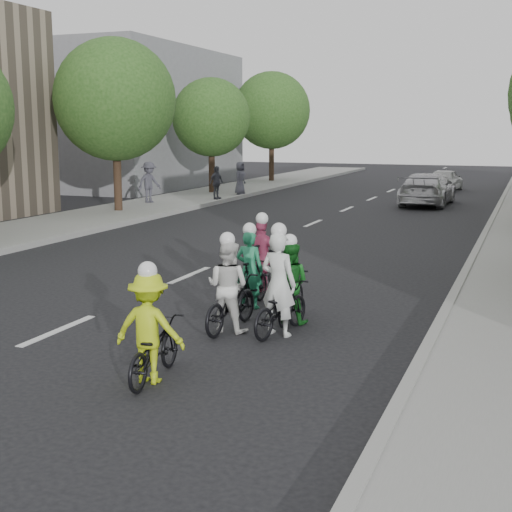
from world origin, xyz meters
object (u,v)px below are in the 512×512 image
Objects in this scene: cyclist_2 at (229,296)px; follow_car_lead at (427,189)px; follow_car_trail at (445,180)px; cyclist_5 at (151,338)px; cyclist_0 at (251,278)px; cyclist_1 at (290,289)px; spectator_2 at (240,178)px; spectator_1 at (216,183)px; cyclist_4 at (280,299)px; cyclist_3 at (263,263)px; spectator_0 at (149,182)px.

cyclist_2 reaches higher than follow_car_lead.
cyclist_2 is at bearing 95.44° from follow_car_trail.
cyclist_5 is at bearing 94.31° from cyclist_2.
cyclist_2 is at bearing 100.67° from cyclist_0.
cyclist_1 is 28.94m from follow_car_trail.
cyclist_2 is 0.35× the size of follow_car_lead.
spectator_2 reaches higher than follow_car_trail.
follow_car_lead is at bearing -90.86° from cyclist_1.
cyclist_2 is 23.89m from spectator_2.
cyclist_0 is 0.33× the size of follow_car_lead.
cyclist_5 reaches higher than cyclist_1.
spectator_1 is (-9.34, -2.31, 0.20)m from follow_car_lead.
follow_car_lead is (0.24, 24.46, 0.12)m from cyclist_5.
follow_car_lead is (0.50, 20.18, 0.15)m from cyclist_0.
follow_car_trail is (0.10, 32.48, 0.01)m from cyclist_5.
spectator_1 is at bearing -51.45° from cyclist_4.
cyclist_1 is at bearing -128.15° from cyclist_2.
follow_car_lead is at bearing -85.81° from cyclist_3.
cyclist_0 is at bearing -42.27° from cyclist_4.
spectator_0 reaches higher than cyclist_2.
cyclist_2 is 20.35m from spectator_0.
cyclist_0 is at bearing -154.86° from spectator_2.
cyclist_4 is at bearing -153.82° from spectator_2.
cyclist_2 is 21.79m from follow_car_lead.
spectator_0 reaches higher than follow_car_lead.
follow_car_trail is at bearing -87.48° from follow_car_lead.
spectator_1 is (-9.97, 19.39, 0.32)m from cyclist_4.
spectator_0 is 1.17× the size of spectator_1.
spectator_0 reaches higher than cyclist_1.
cyclist_1 is 1.19m from cyclist_2.
cyclist_3 reaches higher than cyclist_5.
cyclist_3 reaches higher than cyclist_2.
cyclist_4 reaches higher than cyclist_2.
cyclist_3 is at bearing -76.68° from cyclist_2.
spectator_0 is (-11.33, -12.85, 0.44)m from follow_car_trail.
cyclist_1 is 0.95× the size of cyclist_5.
spectator_0 reaches higher than spectator_2.
cyclist_5 is 26.38m from spectator_2.
follow_car_lead is 9.26m from spectator_2.
cyclist_1 is 0.80m from cyclist_4.
follow_car_lead is at bearing 96.67° from follow_car_trail.
spectator_0 is (-12.10, 16.88, 0.45)m from cyclist_4.
cyclist_5 is at bearing 95.47° from follow_car_trail.
cyclist_5 is 24.46m from follow_car_lead.
spectator_1 reaches higher than cyclist_0.
cyclist_5 is at bearing -158.00° from spectator_2.
spectator_2 reaches higher than cyclist_5.
cyclist_2 is 0.94× the size of cyclist_4.
cyclist_1 is 21.07m from spectator_1.
cyclist_5 is (0.46, -5.50, -0.02)m from cyclist_3.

